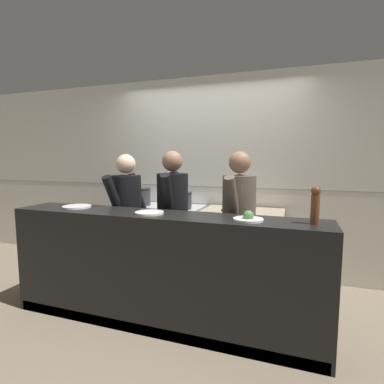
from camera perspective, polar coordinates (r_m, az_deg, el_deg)
ground_plane at (r=3.17m, az=-3.91°, el=-22.52°), size 14.00×14.00×0.00m
wall_back_tiled at (r=4.05m, az=3.50°, el=3.17°), size 8.00×0.06×2.60m
oven_range at (r=4.02m, az=-5.98°, el=-9.17°), size 1.06×0.71×0.90m
prep_counter at (r=3.70m, az=9.47°, el=-10.55°), size 0.95×0.65×0.91m
pass_counter at (r=2.83m, az=-6.19°, el=-14.60°), size 2.92×0.45×1.04m
stock_pot at (r=4.07m, az=-9.56°, el=-0.77°), size 0.25×0.25×0.23m
sauce_pot at (r=3.74m, az=-2.26°, el=-1.47°), size 0.30×0.30×0.22m
mixing_bowl_steel at (r=3.57m, az=8.22°, el=-2.72°), size 0.22×0.22×0.11m
chefs_knife at (r=3.49m, az=8.21°, el=-3.71°), size 0.41×0.06×0.02m
plated_dish_main at (r=3.22m, az=-21.09°, el=-2.62°), size 0.28×0.28×0.02m
plated_dish_appetiser at (r=2.70m, az=-8.13°, el=-3.94°), size 0.26×0.26×0.02m
plated_dish_dessert at (r=2.42m, az=10.68°, el=-4.91°), size 0.24×0.24×0.08m
pepper_mill at (r=2.41m, az=22.43°, el=-2.19°), size 0.07×0.07×0.29m
chef_head_cook at (r=3.40m, az=-12.25°, el=-4.82°), size 0.37×0.69×1.58m
chef_sous at (r=3.18m, az=-3.70°, el=-5.12°), size 0.38×0.71×1.61m
chef_line at (r=3.00m, az=8.86°, el=-6.01°), size 0.36×0.70×1.60m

